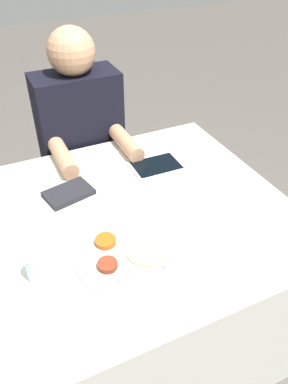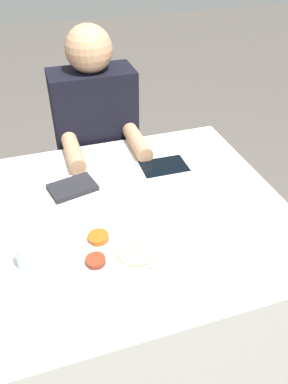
{
  "view_description": "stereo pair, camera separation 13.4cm",
  "coord_description": "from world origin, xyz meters",
  "px_view_note": "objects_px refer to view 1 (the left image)",
  "views": [
    {
      "loc": [
        -0.42,
        -0.95,
        1.58
      ],
      "look_at": [
        0.03,
        0.02,
        0.76
      ],
      "focal_mm": 35.0,
      "sensor_mm": 36.0,
      "label": 1
    },
    {
      "loc": [
        -0.29,
        -1.0,
        1.58
      ],
      "look_at": [
        0.03,
        0.02,
        0.76
      ],
      "focal_mm": 35.0,
      "sensor_mm": 36.0,
      "label": 2
    }
  ],
  "objects_px": {
    "thali_tray": "(127,255)",
    "tablet_device": "(156,166)",
    "drinking_glass": "(37,266)",
    "red_notebook": "(69,193)",
    "person_diner": "(84,159)"
  },
  "relations": [
    {
      "from": "person_diner",
      "to": "drinking_glass",
      "type": "bearing_deg",
      "value": -115.67
    },
    {
      "from": "drinking_glass",
      "to": "thali_tray",
      "type": "bearing_deg",
      "value": -7.65
    },
    {
      "from": "thali_tray",
      "to": "red_notebook",
      "type": "xyz_separation_m",
      "value": [
        -0.08,
        0.38,
        0.0
      ]
    },
    {
      "from": "thali_tray",
      "to": "person_diner",
      "type": "bearing_deg",
      "value": 82.53
    },
    {
      "from": "tablet_device",
      "to": "person_diner",
      "type": "relative_size",
      "value": 0.18
    },
    {
      "from": "thali_tray",
      "to": "drinking_glass",
      "type": "height_order",
      "value": "drinking_glass"
    },
    {
      "from": "thali_tray",
      "to": "drinking_glass",
      "type": "bearing_deg",
      "value": 172.35
    },
    {
      "from": "red_notebook",
      "to": "tablet_device",
      "type": "bearing_deg",
      "value": 4.95
    },
    {
      "from": "thali_tray",
      "to": "red_notebook",
      "type": "bearing_deg",
      "value": 101.51
    },
    {
      "from": "tablet_device",
      "to": "drinking_glass",
      "type": "relative_size",
      "value": 2.37
    },
    {
      "from": "tablet_device",
      "to": "person_diner",
      "type": "height_order",
      "value": "person_diner"
    },
    {
      "from": "red_notebook",
      "to": "drinking_glass",
      "type": "distance_m",
      "value": 0.4
    },
    {
      "from": "tablet_device",
      "to": "red_notebook",
      "type": "bearing_deg",
      "value": -175.05
    },
    {
      "from": "thali_tray",
      "to": "tablet_device",
      "type": "bearing_deg",
      "value": 53.24
    },
    {
      "from": "red_notebook",
      "to": "person_diner",
      "type": "relative_size",
      "value": 0.16
    }
  ]
}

